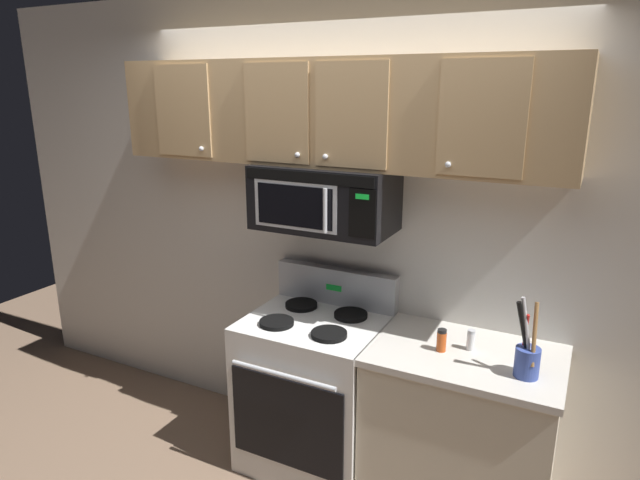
# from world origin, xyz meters

# --- Properties ---
(back_wall) EXTENTS (5.20, 0.10, 2.70)m
(back_wall) POSITION_xyz_m (0.00, 0.79, 1.35)
(back_wall) COLOR silver
(back_wall) RESTS_ON ground_plane
(stove_range) EXTENTS (0.76, 0.69, 1.12)m
(stove_range) POSITION_xyz_m (0.00, 0.42, 0.47)
(stove_range) COLOR white
(stove_range) RESTS_ON ground_plane
(over_range_microwave) EXTENTS (0.76, 0.43, 0.35)m
(over_range_microwave) POSITION_xyz_m (-0.00, 0.54, 1.58)
(over_range_microwave) COLOR black
(upper_cabinets) EXTENTS (2.50, 0.36, 0.55)m
(upper_cabinets) POSITION_xyz_m (-0.00, 0.57, 2.02)
(upper_cabinets) COLOR tan
(counter_segment) EXTENTS (0.93, 0.65, 0.90)m
(counter_segment) POSITION_xyz_m (0.84, 0.43, 0.45)
(counter_segment) COLOR beige
(counter_segment) RESTS_ON ground_plane
(utensil_crock_blue) EXTENTS (0.13, 0.11, 0.38)m
(utensil_crock_blue) POSITION_xyz_m (1.13, 0.32, 1.00)
(utensil_crock_blue) COLOR #384C9E
(utensil_crock_blue) RESTS_ON counter_segment
(salt_shaker) EXTENTS (0.04, 0.04, 0.11)m
(salt_shaker) POSITION_xyz_m (0.85, 0.46, 0.95)
(salt_shaker) COLOR white
(salt_shaker) RESTS_ON counter_segment
(spice_jar) EXTENTS (0.05, 0.05, 0.11)m
(spice_jar) POSITION_xyz_m (0.72, 0.39, 0.96)
(spice_jar) COLOR #C64C19
(spice_jar) RESTS_ON counter_segment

